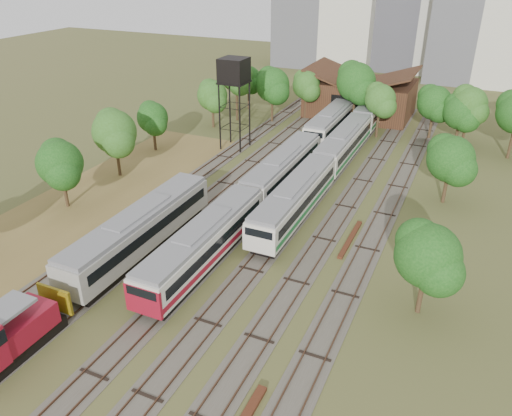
% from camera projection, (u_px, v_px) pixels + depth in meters
% --- Properties ---
extents(ground, '(240.00, 240.00, 0.00)m').
position_uv_depth(ground, '(159.00, 343.00, 33.66)').
color(ground, '#475123').
rests_on(ground, ground).
extents(dry_grass_patch, '(14.00, 60.00, 0.04)m').
position_uv_depth(dry_grass_patch, '(47.00, 233.00, 46.78)').
color(dry_grass_patch, brown).
rests_on(dry_grass_patch, ground).
extents(tracks, '(24.60, 80.00, 0.19)m').
position_uv_depth(tracks, '(286.00, 195.00, 54.10)').
color(tracks, '#4C473D').
rests_on(tracks, ground).
extents(railcar_red_set, '(2.99, 34.58, 3.69)m').
position_uv_depth(railcar_red_set, '(249.00, 201.00, 48.45)').
color(railcar_red_set, black).
rests_on(railcar_red_set, ground).
extents(railcar_green_set, '(3.01, 52.08, 3.73)m').
position_uv_depth(railcar_green_set, '(344.00, 144.00, 62.69)').
color(railcar_green_set, black).
rests_on(railcar_green_set, ground).
extents(railcar_rear, '(3.05, 16.08, 3.77)m').
position_uv_depth(railcar_rear, '(331.00, 123.00, 70.46)').
color(railcar_rear, black).
rests_on(railcar_rear, ground).
extents(old_grey_coach, '(3.13, 18.00, 3.87)m').
position_uv_depth(old_grey_coach, '(140.00, 230.00, 43.10)').
color(old_grey_coach, black).
rests_on(old_grey_coach, ground).
extents(water_tower, '(3.41, 3.41, 11.79)m').
position_uv_depth(water_tower, '(234.00, 73.00, 62.82)').
color(water_tower, black).
rests_on(water_tower, ground).
extents(rail_pile_far, '(0.44, 7.04, 0.23)m').
position_uv_depth(rail_pile_far, '(350.00, 239.00, 45.65)').
color(rail_pile_far, '#532917').
rests_on(rail_pile_far, ground).
extents(maintenance_shed, '(16.45, 11.55, 7.58)m').
position_uv_depth(maintenance_shed, '(360.00, 97.00, 79.57)').
color(maintenance_shed, '#382014').
rests_on(maintenance_shed, ground).
extents(tree_band_left, '(7.59, 66.33, 7.88)m').
position_uv_depth(tree_band_left, '(113.00, 136.00, 56.40)').
color(tree_band_left, '#382616').
rests_on(tree_band_left, ground).
extents(tree_band_far, '(46.88, 10.31, 9.53)m').
position_uv_depth(tree_band_far, '(377.00, 92.00, 69.81)').
color(tree_band_far, '#382616').
rests_on(tree_band_far, ground).
extents(tree_band_right, '(5.44, 42.89, 7.25)m').
position_uv_depth(tree_band_right, '(450.00, 160.00, 50.28)').
color(tree_band_right, '#382616').
rests_on(tree_band_right, ground).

